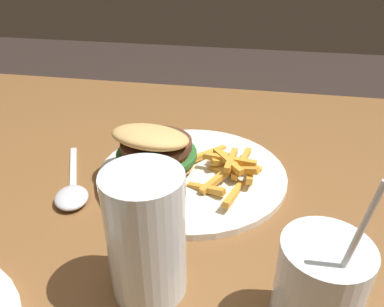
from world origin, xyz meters
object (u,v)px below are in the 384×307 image
(meal_plate_near, at_px, (175,161))
(juice_glass, at_px, (318,292))
(beer_glass, at_px, (146,237))
(spoon, at_px, (72,194))

(meal_plate_near, distance_m, juice_glass, 0.30)
(meal_plate_near, distance_m, beer_glass, 0.22)
(beer_glass, distance_m, juice_glass, 0.17)
(meal_plate_near, xyz_separation_m, beer_glass, (-0.02, 0.22, 0.04))
(beer_glass, distance_m, spoon, 0.21)
(juice_glass, height_order, spoon, juice_glass)
(meal_plate_near, bearing_deg, juice_glass, 128.69)
(meal_plate_near, height_order, beer_glass, beer_glass)
(meal_plate_near, bearing_deg, spoon, 33.24)
(meal_plate_near, relative_size, spoon, 1.63)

